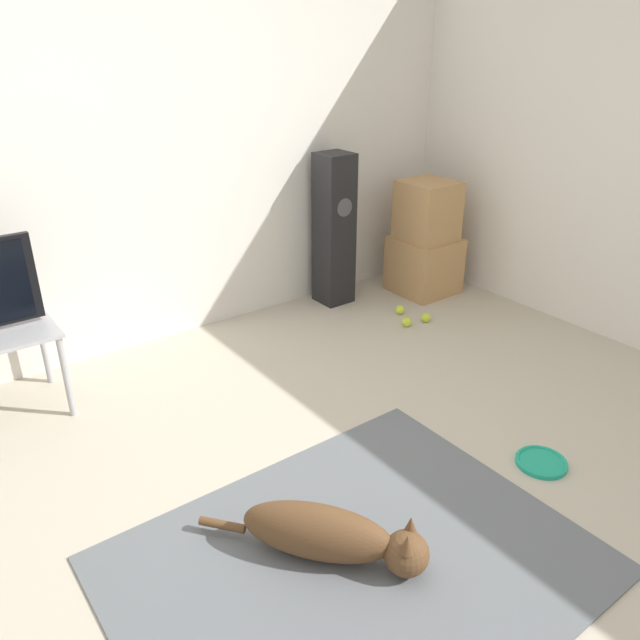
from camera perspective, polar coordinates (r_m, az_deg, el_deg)
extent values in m
plane|color=#BCB29E|center=(2.79, 1.09, -18.05)|extent=(12.00, 12.00, 0.00)
cube|color=silver|center=(3.95, -18.41, 14.76)|extent=(8.00, 0.06, 2.55)
cube|color=slate|center=(2.62, 3.17, -21.43)|extent=(1.78, 1.41, 0.01)
ellipsoid|color=brown|center=(2.57, -0.30, -18.77)|extent=(0.53, 0.60, 0.23)
sphere|color=brown|center=(2.54, 7.89, -20.39)|extent=(0.18, 0.18, 0.18)
cone|color=brown|center=(2.51, 8.29, -18.07)|extent=(0.06, 0.06, 0.08)
cone|color=brown|center=(2.44, 7.98, -19.60)|extent=(0.06, 0.06, 0.08)
cylinder|color=brown|center=(2.72, -8.92, -18.01)|extent=(0.15, 0.18, 0.04)
cylinder|color=#199E7A|center=(3.26, 19.58, -12.19)|extent=(0.25, 0.25, 0.02)
torus|color=#199E7A|center=(3.25, 19.59, -12.09)|extent=(0.25, 0.25, 0.02)
cube|color=tan|center=(4.98, 9.47, 5.01)|extent=(0.44, 0.45, 0.43)
cube|color=tan|center=(4.83, 9.80, 9.83)|extent=(0.37, 0.38, 0.44)
cube|color=black|center=(4.62, 1.28, 8.21)|extent=(0.24, 0.24, 1.12)
cylinder|color=#4C4C51|center=(4.47, 2.27, 10.24)|extent=(0.13, 0.00, 0.13)
cylinder|color=#A8A8AD|center=(3.56, -22.17, -4.85)|extent=(0.04, 0.04, 0.47)
cylinder|color=#A8A8AD|center=(3.95, -23.95, -2.22)|extent=(0.04, 0.04, 0.47)
sphere|color=#C6E033|center=(4.50, 9.67, 0.21)|extent=(0.07, 0.07, 0.07)
sphere|color=#C6E033|center=(4.60, 7.33, 0.92)|extent=(0.07, 0.07, 0.07)
sphere|color=#C6E033|center=(4.41, 7.93, -0.19)|extent=(0.07, 0.07, 0.07)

